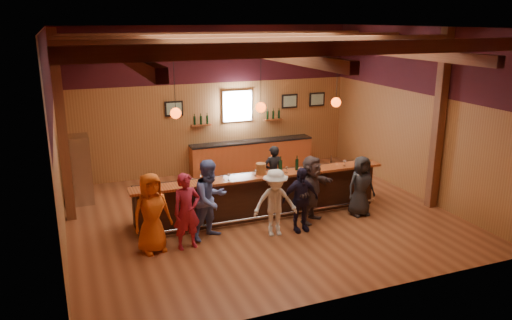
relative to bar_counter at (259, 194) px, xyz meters
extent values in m
plane|color=brown|center=(-0.02, -0.15, -0.52)|extent=(9.00, 9.00, 0.00)
cube|color=brown|center=(-0.02, 3.85, 1.73)|extent=(9.00, 0.04, 4.50)
cube|color=brown|center=(-0.02, -4.15, 1.73)|extent=(9.00, 0.04, 4.50)
cube|color=brown|center=(-4.52, -0.15, 1.73)|extent=(0.04, 8.00, 4.50)
cube|color=brown|center=(4.48, -0.15, 1.73)|extent=(0.04, 8.00, 4.50)
cube|color=brown|center=(-0.02, -0.15, 3.98)|extent=(9.00, 8.00, 0.04)
cube|color=#360E13|center=(-0.02, 3.83, 3.13)|extent=(9.00, 0.01, 1.70)
cube|color=#360E13|center=(-4.50, -0.15, 3.13)|extent=(0.01, 8.00, 1.70)
cube|color=#360E13|center=(4.46, -0.15, 3.13)|extent=(0.01, 8.00, 1.70)
cube|color=#5C2F1A|center=(-4.37, 1.35, 1.73)|extent=(0.22, 0.22, 4.50)
cube|color=#5C2F1A|center=(4.33, -1.15, 1.73)|extent=(0.22, 0.22, 4.50)
cube|color=#5C2F1A|center=(-0.02, -3.15, 3.68)|extent=(8.80, 0.20, 0.25)
cube|color=#5C2F1A|center=(-0.02, -1.15, 3.68)|extent=(8.80, 0.20, 0.25)
cube|color=#5C2F1A|center=(-0.02, 0.85, 3.68)|extent=(8.80, 0.20, 0.25)
cube|color=#5C2F1A|center=(-0.02, 2.85, 3.68)|extent=(8.80, 0.20, 0.25)
cube|color=#5C2F1A|center=(-3.02, -0.15, 3.43)|extent=(0.18, 7.80, 0.22)
cube|color=#5C2F1A|center=(-0.02, -0.15, 3.43)|extent=(0.18, 7.80, 0.22)
cube|color=#5C2F1A|center=(2.98, -0.15, 3.43)|extent=(0.18, 7.80, 0.22)
cube|color=black|center=(-0.02, -0.15, 0.00)|extent=(6.00, 0.60, 1.05)
cube|color=brown|center=(-0.02, -0.33, 0.56)|extent=(6.30, 0.50, 0.06)
cube|color=black|center=(-0.02, 0.23, 0.40)|extent=(6.00, 0.48, 0.05)
cube|color=black|center=(-0.02, 0.23, -0.07)|extent=(6.00, 0.48, 0.90)
cube|color=silver|center=(1.98, 0.23, 0.36)|extent=(0.45, 0.40, 0.14)
cube|color=silver|center=(2.48, 0.23, 0.36)|extent=(0.45, 0.40, 0.14)
cylinder|color=silver|center=(-0.02, -0.57, -0.37)|extent=(6.00, 0.06, 0.06)
cube|color=brown|center=(1.18, 3.57, -0.07)|extent=(4.00, 0.50, 0.90)
cube|color=black|center=(1.18, 3.57, 0.40)|extent=(4.00, 0.52, 0.05)
cube|color=silver|center=(0.78, 3.80, 1.53)|extent=(0.95, 0.08, 0.95)
cube|color=white|center=(0.78, 3.75, 1.53)|extent=(0.78, 0.01, 0.78)
cube|color=black|center=(-1.22, 3.79, 1.58)|extent=(0.55, 0.04, 0.45)
cube|color=silver|center=(-1.22, 3.77, 1.58)|extent=(0.45, 0.01, 0.35)
cube|color=black|center=(2.58, 3.79, 1.58)|extent=(0.55, 0.04, 0.45)
cube|color=silver|center=(2.58, 3.77, 1.58)|extent=(0.45, 0.01, 0.35)
cube|color=black|center=(3.58, 3.79, 1.58)|extent=(0.55, 0.04, 0.45)
cube|color=silver|center=(3.58, 3.77, 1.58)|extent=(0.45, 0.01, 0.35)
cube|color=brown|center=(-0.42, 3.73, 1.03)|extent=(0.60, 0.18, 0.04)
cylinder|color=black|center=(-0.62, 3.73, 1.18)|extent=(0.07, 0.07, 0.26)
cylinder|color=black|center=(-0.42, 3.73, 1.18)|extent=(0.07, 0.07, 0.26)
cylinder|color=black|center=(-0.22, 3.73, 1.18)|extent=(0.07, 0.07, 0.26)
cube|color=brown|center=(1.98, 3.73, 1.03)|extent=(0.60, 0.18, 0.04)
cylinder|color=black|center=(1.78, 3.73, 1.18)|extent=(0.07, 0.07, 0.26)
cylinder|color=black|center=(1.98, 3.73, 1.18)|extent=(0.07, 0.07, 0.26)
cylinder|color=black|center=(2.18, 3.73, 1.18)|extent=(0.07, 0.07, 0.26)
cylinder|color=black|center=(-2.02, -0.15, 2.80)|extent=(0.01, 0.01, 1.25)
sphere|color=#F1420C|center=(-2.02, -0.15, 2.18)|extent=(0.24, 0.24, 0.24)
cylinder|color=black|center=(-0.02, -0.15, 2.80)|extent=(0.01, 0.01, 1.25)
sphere|color=#F1420C|center=(-0.02, -0.15, 2.18)|extent=(0.24, 0.24, 0.24)
cylinder|color=black|center=(1.98, -0.15, 2.80)|extent=(0.01, 0.01, 1.25)
sphere|color=#F1420C|center=(1.98, -0.15, 2.18)|extent=(0.24, 0.24, 0.24)
cube|color=silver|center=(-4.12, 2.45, 0.38)|extent=(0.70, 0.70, 1.80)
imported|color=#D65714|center=(-2.82, -1.12, 0.33)|extent=(0.94, 0.74, 1.70)
imported|color=maroon|center=(-2.11, -1.23, 0.30)|extent=(0.65, 0.48, 1.64)
imported|color=#5669AD|center=(-1.50, -0.92, 0.37)|extent=(1.08, 0.98, 1.79)
imported|color=silver|center=(-0.13, -1.31, 0.25)|extent=(1.06, 0.71, 1.54)
imported|color=black|center=(0.49, -1.30, 0.23)|extent=(0.89, 0.37, 1.51)
imported|color=#504040|center=(0.98, -0.90, 0.29)|extent=(1.51, 1.27, 1.63)
imported|color=#252527|center=(2.30, -0.98, 0.23)|extent=(0.74, 0.50, 1.50)
imported|color=black|center=(0.76, 0.87, 0.21)|extent=(0.54, 0.35, 1.46)
cylinder|color=brown|center=(-0.05, -0.26, 0.72)|extent=(0.24, 0.24, 0.27)
cylinder|color=black|center=(0.47, -0.25, 0.73)|extent=(0.08, 0.08, 0.29)
cylinder|color=black|center=(0.47, -0.25, 0.93)|extent=(0.03, 0.03, 0.10)
cylinder|color=black|center=(0.90, -0.26, 0.72)|extent=(0.08, 0.08, 0.27)
cylinder|color=black|center=(0.90, -0.26, 0.90)|extent=(0.03, 0.03, 0.09)
cylinder|color=silver|center=(-2.74, -0.40, 0.59)|extent=(0.07, 0.07, 0.01)
cylinder|color=silver|center=(-2.74, -0.40, 0.65)|extent=(0.01, 0.01, 0.10)
sphere|color=silver|center=(-2.74, -0.40, 0.73)|extent=(0.08, 0.08, 0.08)
cylinder|color=silver|center=(-1.93, -0.31, 0.59)|extent=(0.07, 0.07, 0.01)
cylinder|color=silver|center=(-1.93, -0.31, 0.64)|extent=(0.01, 0.01, 0.10)
sphere|color=silver|center=(-1.93, -0.31, 0.72)|extent=(0.08, 0.08, 0.08)
cylinder|color=silver|center=(-1.51, -0.22, 0.59)|extent=(0.07, 0.07, 0.01)
cylinder|color=silver|center=(-1.51, -0.22, 0.65)|extent=(0.01, 0.01, 0.10)
sphere|color=silver|center=(-1.51, -0.22, 0.73)|extent=(0.08, 0.08, 0.08)
cylinder|color=silver|center=(-0.91, -0.41, 0.59)|extent=(0.06, 0.06, 0.01)
cylinder|color=silver|center=(-0.91, -0.41, 0.64)|extent=(0.01, 0.01, 0.09)
sphere|color=silver|center=(-0.91, -0.41, 0.71)|extent=(0.07, 0.07, 0.07)
cylinder|color=silver|center=(-0.22, -0.34, 0.59)|extent=(0.06, 0.06, 0.01)
cylinder|color=silver|center=(-0.22, -0.34, 0.64)|extent=(0.01, 0.01, 0.09)
sphere|color=silver|center=(-0.22, -0.34, 0.71)|extent=(0.07, 0.07, 0.07)
cylinder|color=silver|center=(0.56, -0.38, 0.59)|extent=(0.06, 0.06, 0.01)
cylinder|color=silver|center=(0.56, -0.38, 0.64)|extent=(0.01, 0.01, 0.09)
sphere|color=silver|center=(0.56, -0.38, 0.71)|extent=(0.07, 0.07, 0.07)
cylinder|color=silver|center=(1.34, -0.30, 0.59)|extent=(0.08, 0.08, 0.01)
cylinder|color=silver|center=(1.34, -0.30, 0.65)|extent=(0.01, 0.01, 0.11)
sphere|color=silver|center=(1.34, -0.30, 0.74)|extent=(0.09, 0.09, 0.09)
cylinder|color=silver|center=(2.17, -0.40, 0.59)|extent=(0.07, 0.07, 0.01)
cylinder|color=silver|center=(2.17, -0.40, 0.64)|extent=(0.01, 0.01, 0.10)
sphere|color=silver|center=(2.17, -0.40, 0.72)|extent=(0.08, 0.08, 0.08)
camera|label=1|loc=(-4.30, -10.78, 4.18)|focal=35.00mm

